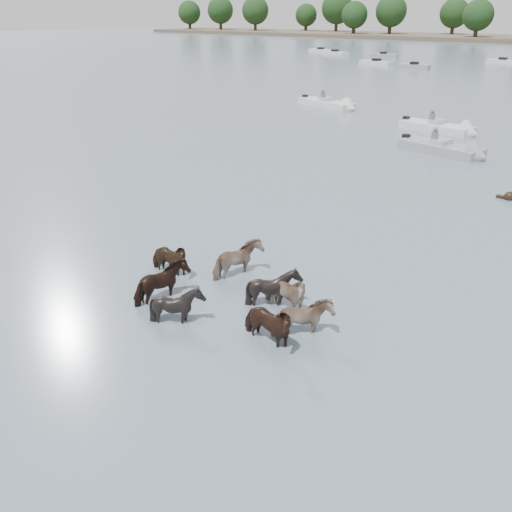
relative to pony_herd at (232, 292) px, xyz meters
The scene contains 8 objects.
ground 1.46m from the pony_herd, 111.12° to the right, with size 400.00×400.00×0.00m, color #4C5D6E.
shoreline 164.56m from the pony_herd, 115.37° to the left, with size 160.00×30.00×1.00m, color #4C4233.
pony_herd is the anchor object (origin of this frame).
swimming_pony 14.27m from the pony_herd, 77.28° to the left, with size 0.72×0.44×0.44m.
motorboat_a 25.96m from the pony_herd, 98.57° to the left, with size 5.40×2.43×1.92m.
motorboat_b 20.09m from the pony_herd, 94.18° to the left, with size 5.32×2.64×1.92m.
motorboat_f 33.15m from the pony_herd, 116.29° to the left, with size 5.94×3.01×1.92m.
treeline 163.12m from the pony_herd, 115.19° to the left, with size 153.09×22.27×12.53m.
Camera 1 is at (8.98, -8.42, 7.17)m, focal length 38.84 mm.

